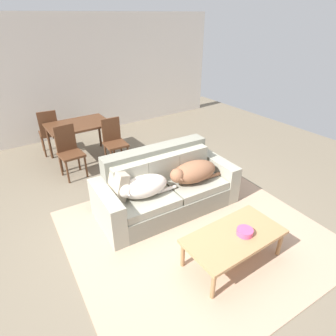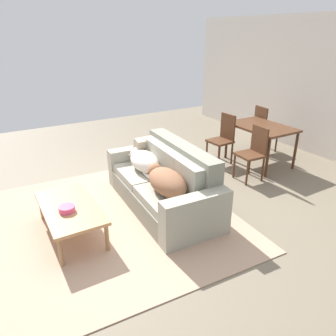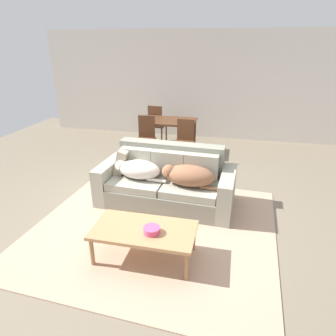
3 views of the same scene
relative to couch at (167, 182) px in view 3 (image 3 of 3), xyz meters
The scene contains 13 objects.
ground_plane 0.44m from the couch, 131.14° to the right, with size 10.00×10.00×0.00m, color #756955.
back_partition 3.93m from the couch, 92.78° to the left, with size 8.00×0.12×2.70m, color silver.
area_rug 0.84m from the couch, 90.26° to the right, with size 3.24×3.01×0.01m, color tan.
couch is the anchor object (origin of this frame).
dog_on_left_cushion 0.51m from the couch, 164.69° to the right, with size 0.83×0.41×0.29m.
dog_on_right_cushion 0.48m from the couch, 28.56° to the right, with size 0.91×0.44×0.31m.
throw_pillow_by_left_arm 0.80m from the couch, behind, with size 0.14×0.42×0.42m, color #B1A38B.
coffee_table 1.38m from the couch, 87.91° to the right, with size 1.19×0.63×0.40m.
bowl_on_coffee_table 1.45m from the couch, 83.70° to the right, with size 0.19×0.19×0.07m, color #EA4C7F.
dining_table 2.43m from the couch, 101.46° to the left, with size 1.18×0.81×0.75m.
dining_chair_near_left 2.00m from the couch, 116.13° to the left, with size 0.42×0.42×0.94m.
dining_chair_near_right 1.74m from the couch, 90.80° to the left, with size 0.42×0.42×0.92m.
dining_chair_far_left 3.07m from the couch, 107.81° to the left, with size 0.44×0.44×0.96m.
Camera 3 is at (1.14, -3.92, 2.38)m, focal length 31.83 mm.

